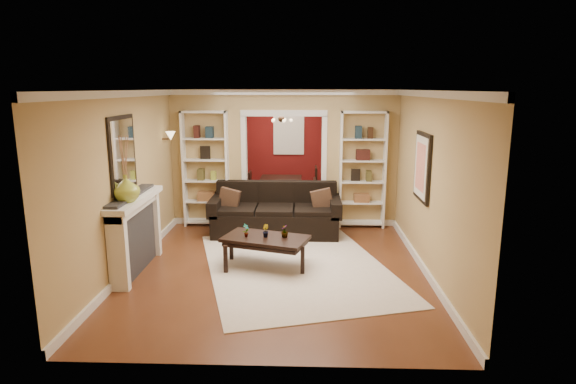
{
  "coord_description": "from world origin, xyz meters",
  "views": [
    {
      "loc": [
        0.42,
        -8.34,
        2.74
      ],
      "look_at": [
        0.15,
        -0.8,
        1.1
      ],
      "focal_mm": 30.0,
      "sensor_mm": 36.0,
      "label": 1
    }
  ],
  "objects_px": {
    "bookshelf_right": "(362,170)",
    "sofa": "(276,210)",
    "fireplace": "(138,234)",
    "dining_table": "(281,194)",
    "coffee_table": "(266,252)",
    "bookshelf_left": "(206,169)"
  },
  "relations": [
    {
      "from": "bookshelf_right",
      "to": "dining_table",
      "type": "height_order",
      "value": "bookshelf_right"
    },
    {
      "from": "sofa",
      "to": "dining_table",
      "type": "height_order",
      "value": "sofa"
    },
    {
      "from": "sofa",
      "to": "coffee_table",
      "type": "relative_size",
      "value": 1.92
    },
    {
      "from": "dining_table",
      "to": "bookshelf_left",
      "type": "bearing_deg",
      "value": 136.76
    },
    {
      "from": "bookshelf_right",
      "to": "fireplace",
      "type": "distance_m",
      "value": 4.47
    },
    {
      "from": "coffee_table",
      "to": "bookshelf_left",
      "type": "relative_size",
      "value": 0.55
    },
    {
      "from": "bookshelf_right",
      "to": "dining_table",
      "type": "relative_size",
      "value": 1.3
    },
    {
      "from": "bookshelf_right",
      "to": "dining_table",
      "type": "distance_m",
      "value": 2.41
    },
    {
      "from": "fireplace",
      "to": "dining_table",
      "type": "height_order",
      "value": "fireplace"
    },
    {
      "from": "sofa",
      "to": "dining_table",
      "type": "xyz_separation_m",
      "value": [
        0.01,
        2.1,
        -0.17
      ]
    },
    {
      "from": "bookshelf_left",
      "to": "bookshelf_right",
      "type": "bearing_deg",
      "value": 0.0
    },
    {
      "from": "sofa",
      "to": "bookshelf_left",
      "type": "xyz_separation_m",
      "value": [
        -1.42,
        0.58,
        0.67
      ]
    },
    {
      "from": "sofa",
      "to": "fireplace",
      "type": "relative_size",
      "value": 1.44
    },
    {
      "from": "sofa",
      "to": "dining_table",
      "type": "bearing_deg",
      "value": 89.75
    },
    {
      "from": "fireplace",
      "to": "dining_table",
      "type": "relative_size",
      "value": 0.96
    },
    {
      "from": "bookshelf_right",
      "to": "sofa",
      "type": "bearing_deg",
      "value": -160.95
    },
    {
      "from": "bookshelf_left",
      "to": "bookshelf_right",
      "type": "relative_size",
      "value": 1.0
    },
    {
      "from": "dining_table",
      "to": "sofa",
      "type": "bearing_deg",
      "value": 179.75
    },
    {
      "from": "sofa",
      "to": "bookshelf_left",
      "type": "height_order",
      "value": "bookshelf_left"
    },
    {
      "from": "coffee_table",
      "to": "sofa",
      "type": "bearing_deg",
      "value": 106.18
    },
    {
      "from": "coffee_table",
      "to": "fireplace",
      "type": "distance_m",
      "value": 1.95
    },
    {
      "from": "fireplace",
      "to": "dining_table",
      "type": "bearing_deg",
      "value": 64.07
    }
  ]
}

